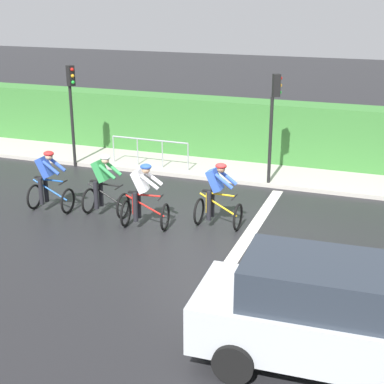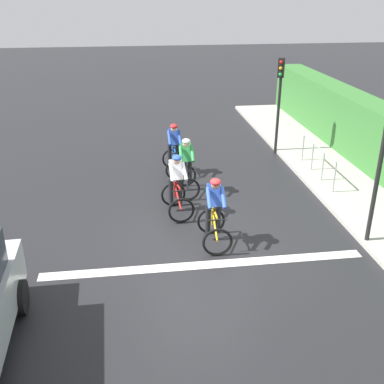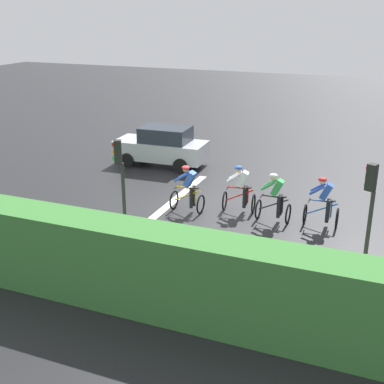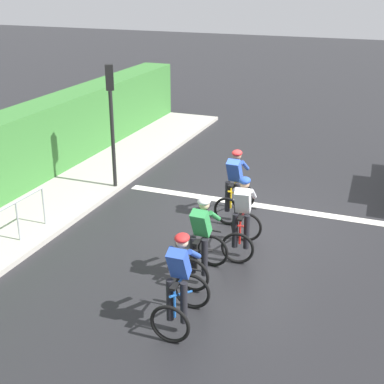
{
  "view_description": "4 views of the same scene",
  "coord_description": "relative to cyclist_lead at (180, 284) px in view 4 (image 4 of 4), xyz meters",
  "views": [
    {
      "loc": [
        -12.2,
        -3.93,
        5.55
      ],
      "look_at": [
        0.0,
        0.51,
        0.96
      ],
      "focal_mm": 53.36,
      "sensor_mm": 36.0,
      "label": 1
    },
    {
      "loc": [
        -1.42,
        -9.23,
        5.47
      ],
      "look_at": [
        -0.03,
        1.02,
        0.87
      ],
      "focal_mm": 43.16,
      "sensor_mm": 36.0,
      "label": 2
    },
    {
      "loc": [
        15.38,
        6.18,
        6.69
      ],
      "look_at": [
        0.73,
        0.28,
        0.9
      ],
      "focal_mm": 47.0,
      "sensor_mm": 36.0,
      "label": 3
    },
    {
      "loc": [
        -3.09,
        11.55,
        5.49
      ],
      "look_at": [
        0.86,
        1.43,
        1.11
      ],
      "focal_mm": 51.27,
      "sensor_mm": 36.0,
      "label": 4
    }
  ],
  "objects": [
    {
      "name": "ground_plane",
      "position": [
        0.14,
        -4.49,
        -0.8
      ],
      "size": [
        80.0,
        80.0,
        0.0
      ],
      "primitive_type": "plane",
      "color": "black"
    },
    {
      "name": "cyclist_second",
      "position": [
        0.2,
        -1.53,
        0.0
      ],
      "size": [
        0.72,
        1.1,
        1.66
      ],
      "color": "black",
      "rests_on": "ground"
    },
    {
      "name": "traffic_light_near_crossing",
      "position": [
        4.01,
        -5.08,
        1.43
      ],
      "size": [
        0.27,
        0.29,
        3.34
      ],
      "color": "black",
      "rests_on": "ground"
    },
    {
      "name": "cyclist_fourth",
      "position": [
        0.47,
        -4.51,
        0.0
      ],
      "size": [
        0.72,
        1.1,
        1.66
      ],
      "color": "black",
      "rests_on": "ground"
    },
    {
      "name": "cyclist_lead",
      "position": [
        0.0,
        0.0,
        0.0
      ],
      "size": [
        0.71,
        1.1,
        1.66
      ],
      "color": "black",
      "rests_on": "ground"
    },
    {
      "name": "pedestrian_railing_kerbside",
      "position": [
        4.35,
        -0.98,
        -0.04
      ],
      "size": [
        0.11,
        2.72,
        1.03
      ],
      "color": "#999EA3",
      "rests_on": "ground"
    },
    {
      "name": "sidewalk_kerb",
      "position": [
        5.25,
        -2.49,
        -0.74
      ],
      "size": [
        2.8,
        21.5,
        0.12
      ],
      "primitive_type": "cube",
      "color": "#ADA89E",
      "rests_on": "ground"
    },
    {
      "name": "road_marking_stop_line",
      "position": [
        0.14,
        -5.4,
        -0.79
      ],
      "size": [
        7.0,
        0.3,
        0.01
      ],
      "primitive_type": "cube",
      "color": "silver",
      "rests_on": "ground"
    },
    {
      "name": "cyclist_mid",
      "position": [
        -0.21,
        -2.84,
        0.0
      ],
      "size": [
        0.79,
        1.14,
        1.66
      ],
      "color": "black",
      "rests_on": "ground"
    }
  ]
}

